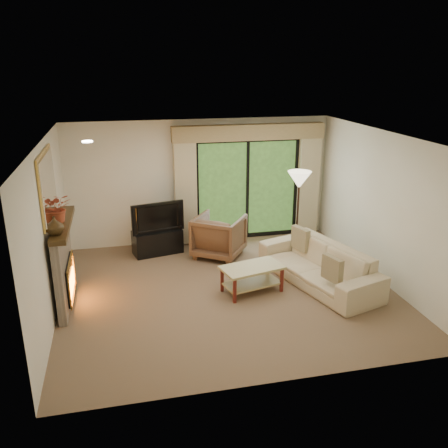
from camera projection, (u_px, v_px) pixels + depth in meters
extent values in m
plane|color=brown|center=(228.00, 291.00, 8.07)|extent=(5.50, 5.50, 0.00)
plane|color=white|center=(228.00, 137.00, 7.22)|extent=(5.50, 5.50, 0.00)
plane|color=white|center=(201.00, 182.00, 9.95)|extent=(5.00, 0.00, 5.00)
plane|color=white|center=(279.00, 286.00, 5.34)|extent=(5.00, 0.00, 5.00)
plane|color=white|center=(49.00, 231.00, 7.07)|extent=(0.00, 5.00, 5.00)
plane|color=white|center=(382.00, 207.00, 8.22)|extent=(0.00, 5.00, 5.00)
cube|color=#C3B48C|center=(186.00, 189.00, 9.76)|extent=(0.45, 0.18, 2.35)
cube|color=#C3B48C|center=(308.00, 182.00, 10.32)|extent=(0.45, 0.18, 2.35)
cube|color=tan|center=(249.00, 132.00, 9.70)|extent=(3.20, 0.24, 0.32)
cube|color=black|center=(157.00, 242.00, 9.58)|extent=(1.04, 0.63, 0.48)
imported|color=black|center=(156.00, 216.00, 9.40)|extent=(1.06, 0.36, 0.61)
imported|color=brown|center=(219.00, 236.00, 9.38)|extent=(1.25, 1.26, 0.84)
imported|color=#CAB790|center=(319.00, 265.00, 8.23)|extent=(1.58, 2.54, 0.69)
cube|color=brown|center=(332.00, 269.00, 7.51)|extent=(0.22, 0.41, 0.40)
cube|color=brown|center=(300.00, 239.00, 8.77)|extent=(0.23, 0.44, 0.42)
imported|color=#372611|center=(55.00, 226.00, 6.69)|extent=(0.26, 0.26, 0.27)
imported|color=#A94328|center=(58.00, 208.00, 7.18)|extent=(0.43, 0.38, 0.45)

